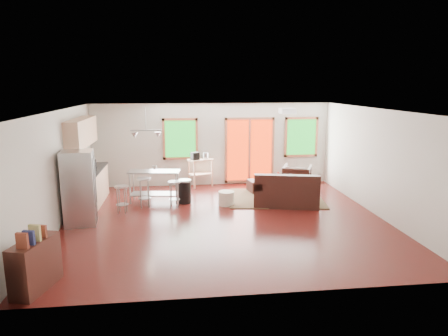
{
  "coord_description": "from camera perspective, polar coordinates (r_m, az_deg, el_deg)",
  "views": [
    {
      "loc": [
        -1.11,
        -9.0,
        3.15
      ],
      "look_at": [
        0.0,
        0.3,
        1.2
      ],
      "focal_mm": 32.0,
      "sensor_mm": 36.0,
      "label": 1
    }
  ],
  "objects": [
    {
      "name": "bar_stool_a",
      "position": [
        10.3,
        -14.42,
        -3.43
      ],
      "size": [
        0.37,
        0.37,
        0.7
      ],
      "rotation": [
        0.0,
        0.0,
        -0.12
      ],
      "color": "#B7BABC",
      "rests_on": "floor"
    },
    {
      "name": "pendant_light",
      "position": [
        10.61,
        -11.06,
        4.76
      ],
      "size": [
        0.8,
        0.18,
        0.79
      ],
      "color": "gray",
      "rests_on": "ceiling"
    },
    {
      "name": "cabinets",
      "position": [
        11.19,
        -18.92,
        -0.34
      ],
      "size": [
        0.64,
        2.24,
        2.3
      ],
      "color": "tan",
      "rests_on": "floor"
    },
    {
      "name": "cup",
      "position": [
        10.79,
        -9.89,
        0.16
      ],
      "size": [
        0.15,
        0.13,
        0.13
      ],
      "primitive_type": "imported",
      "rotation": [
        0.0,
        0.0,
        0.3
      ],
      "color": "silver",
      "rests_on": "island"
    },
    {
      "name": "bookshelf",
      "position": [
        7.03,
        -25.38,
        -12.3
      ],
      "size": [
        0.59,
        0.97,
        1.07
      ],
      "rotation": [
        0.0,
        0.0,
        -0.27
      ],
      "color": "#391913",
      "rests_on": "floor"
    },
    {
      "name": "window_right",
      "position": [
        13.2,
        10.98,
        4.36
      ],
      "size": [
        1.1,
        0.05,
        1.3
      ],
      "color": "#105615",
      "rests_on": "back_wall"
    },
    {
      "name": "island",
      "position": [
        11.03,
        -9.94,
        -1.79
      ],
      "size": [
        1.43,
        0.72,
        0.87
      ],
      "rotation": [
        0.0,
        0.0,
        -0.13
      ],
      "color": "#B7BABC",
      "rests_on": "floor"
    },
    {
      "name": "refrigerator",
      "position": [
        9.67,
        -19.96,
        -2.69
      ],
      "size": [
        0.77,
        0.74,
        1.71
      ],
      "rotation": [
        0.0,
        0.0,
        0.12
      ],
      "color": "#B7BABC",
      "rests_on": "floor"
    },
    {
      "name": "trash_can",
      "position": [
        10.89,
        -5.62,
        -3.32
      ],
      "size": [
        0.4,
        0.4,
        0.65
      ],
      "rotation": [
        0.0,
        0.0,
        -0.16
      ],
      "color": "black",
      "rests_on": "floor"
    },
    {
      "name": "armchair",
      "position": [
        12.42,
        10.37,
        -1.14
      ],
      "size": [
        1.05,
        1.02,
        0.84
      ],
      "primitive_type": "imported",
      "rotation": [
        0.0,
        0.0,
        2.73
      ],
      "color": "black",
      "rests_on": "floor"
    },
    {
      "name": "ottoman",
      "position": [
        12.01,
        4.86,
        -2.59
      ],
      "size": [
        0.63,
        0.63,
        0.36
      ],
      "primitive_type": "cube",
      "rotation": [
        0.0,
        0.0,
        0.17
      ],
      "color": "black",
      "rests_on": "floor"
    },
    {
      "name": "bar_stool_b",
      "position": [
        10.63,
        -11.33,
        -2.45
      ],
      "size": [
        0.43,
        0.43,
        0.78
      ],
      "rotation": [
        0.0,
        0.0,
        0.16
      ],
      "color": "#B7BABC",
      "rests_on": "floor"
    },
    {
      "name": "coffee_table",
      "position": [
        11.58,
        9.04,
        -2.62
      ],
      "size": [
        0.98,
        0.73,
        0.35
      ],
      "rotation": [
        0.0,
        0.0,
        0.25
      ],
      "color": "#391913",
      "rests_on": "floor"
    },
    {
      "name": "vase",
      "position": [
        11.5,
        7.81,
        -1.58
      ],
      "size": [
        0.22,
        0.23,
        0.32
      ],
      "rotation": [
        0.0,
        0.0,
        0.17
      ],
      "color": "silver",
      "rests_on": "coffee_table"
    },
    {
      "name": "loveseat",
      "position": [
        10.77,
        8.84,
        -3.43
      ],
      "size": [
        1.85,
        1.3,
        0.9
      ],
      "rotation": [
        0.0,
        0.0,
        -0.22
      ],
      "color": "black",
      "rests_on": "floor"
    },
    {
      "name": "ceiling",
      "position": [
        9.09,
        0.23,
        8.35
      ],
      "size": [
        7.5,
        7.0,
        0.02
      ],
      "primitive_type": "cube",
      "color": "silver",
      "rests_on": "ground"
    },
    {
      "name": "rug",
      "position": [
        11.41,
        7.4,
        -4.3
      ],
      "size": [
        2.85,
        2.34,
        0.03
      ],
      "primitive_type": "cube",
      "rotation": [
        0.0,
        0.0,
        -0.15
      ],
      "color": "#445938",
      "rests_on": "floor"
    },
    {
      "name": "left_wall",
      "position": [
        9.57,
        -22.74,
        -0.32
      ],
      "size": [
        0.02,
        7.0,
        2.6
      ],
      "primitive_type": "cube",
      "color": "beige",
      "rests_on": "ground"
    },
    {
      "name": "floor",
      "position": [
        9.61,
        0.21,
        -7.45
      ],
      "size": [
        7.5,
        7.0,
        0.02
      ],
      "primitive_type": "cube",
      "color": "#390E0C",
      "rests_on": "ground"
    },
    {
      "name": "book",
      "position": [
        11.61,
        8.76,
        -1.3
      ],
      "size": [
        0.22,
        0.12,
        0.31
      ],
      "primitive_type": "imported",
      "rotation": [
        0.0,
        0.0,
        -0.41
      ],
      "color": "maroon",
      "rests_on": "coffee_table"
    },
    {
      "name": "pouf",
      "position": [
        10.69,
        0.33,
        -4.34
      ],
      "size": [
        0.44,
        0.44,
        0.37
      ],
      "primitive_type": "cylinder",
      "rotation": [
        0.0,
        0.0,
        0.03
      ],
      "color": "silver",
      "rests_on": "floor"
    },
    {
      "name": "window_left",
      "position": [
        12.57,
        -6.26,
        4.15
      ],
      "size": [
        1.1,
        0.05,
        1.3
      ],
      "color": "#105615",
      "rests_on": "back_wall"
    },
    {
      "name": "french_doors",
      "position": [
        12.84,
        3.65,
        2.55
      ],
      "size": [
        1.6,
        0.05,
        2.1
      ],
      "color": "#B22206",
      "rests_on": "back_wall"
    },
    {
      "name": "kitchen_cart",
      "position": [
        12.51,
        -3.48,
        0.73
      ],
      "size": [
        0.86,
        0.73,
        1.11
      ],
      "rotation": [
        0.0,
        0.0,
        0.43
      ],
      "color": "tan",
      "rests_on": "floor"
    },
    {
      "name": "bar_stool_c",
      "position": [
        10.5,
        -7.15,
        -2.85
      ],
      "size": [
        0.37,
        0.37,
        0.7
      ],
      "rotation": [
        0.0,
        0.0,
        -0.15
      ],
      "color": "#B7BABC",
      "rests_on": "floor"
    },
    {
      "name": "back_wall",
      "position": [
        12.7,
        -1.72,
        3.38
      ],
      "size": [
        7.5,
        0.02,
        2.6
      ],
      "primitive_type": "cube",
      "color": "beige",
      "rests_on": "ground"
    },
    {
      "name": "right_wall",
      "position": [
        10.4,
        21.25,
        0.7
      ],
      "size": [
        0.02,
        7.0,
        2.6
      ],
      "primitive_type": "cube",
      "color": "beige",
      "rests_on": "ground"
    },
    {
      "name": "ceiling_flush",
      "position": [
        10.0,
        9.03,
        8.06
      ],
      "size": [
        0.35,
        0.35,
        0.12
      ],
      "primitive_type": "cube",
      "color": "white",
      "rests_on": "ceiling"
    },
    {
      "name": "front_wall",
      "position": [
        5.9,
        4.41,
        -6.55
      ],
      "size": [
        7.5,
        0.02,
        2.6
      ],
      "primitive_type": "cube",
      "color": "beige",
      "rests_on": "ground"
    }
  ]
}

